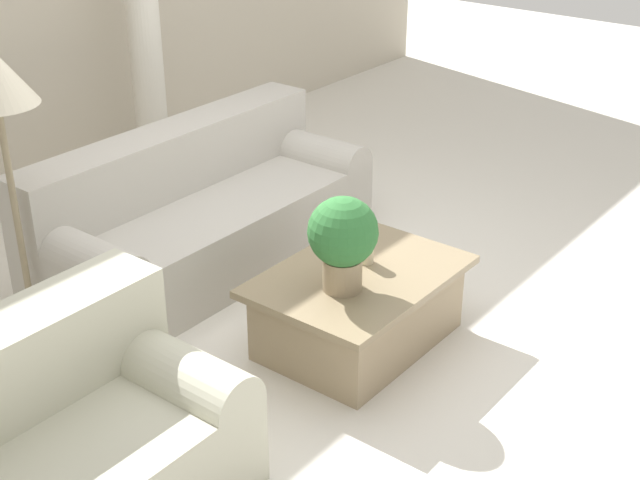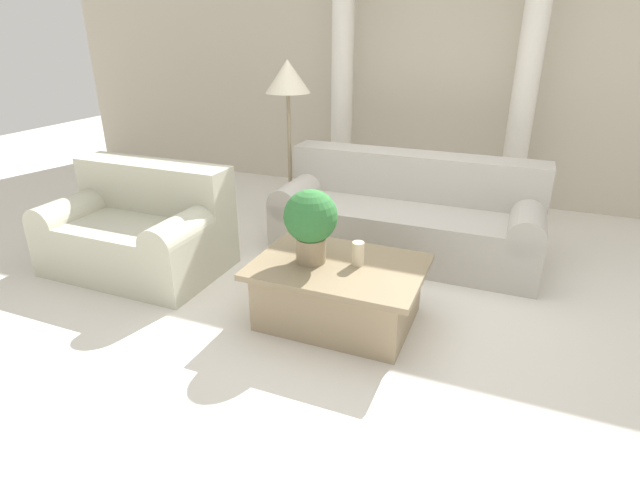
{
  "view_description": "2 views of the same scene",
  "coord_description": "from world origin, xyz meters",
  "px_view_note": "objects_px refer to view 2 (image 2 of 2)",
  "views": [
    {
      "loc": [
        -3.37,
        -2.7,
        2.62
      ],
      "look_at": [
        -0.19,
        -0.21,
        0.6
      ],
      "focal_mm": 50.0,
      "sensor_mm": 36.0,
      "label": 1
    },
    {
      "loc": [
        0.92,
        -3.14,
        1.85
      ],
      "look_at": [
        -0.3,
        -0.16,
        0.47
      ],
      "focal_mm": 28.0,
      "sensor_mm": 36.0,
      "label": 2
    }
  ],
  "objects_px": {
    "floor_lamp": "(288,86)",
    "sofa_long": "(407,215)",
    "loveseat": "(140,228)",
    "coffee_table": "(339,292)",
    "potted_plant": "(311,221)"
  },
  "relations": [
    {
      "from": "floor_lamp",
      "to": "sofa_long",
      "type": "bearing_deg",
      "value": -5.51
    },
    {
      "from": "sofa_long",
      "to": "loveseat",
      "type": "height_order",
      "value": "same"
    },
    {
      "from": "loveseat",
      "to": "coffee_table",
      "type": "xyz_separation_m",
      "value": [
        1.79,
        -0.17,
        -0.12
      ]
    },
    {
      "from": "loveseat",
      "to": "potted_plant",
      "type": "distance_m",
      "value": 1.65
    },
    {
      "from": "coffee_table",
      "to": "floor_lamp",
      "type": "xyz_separation_m",
      "value": [
        -1.02,
        1.41,
        1.15
      ]
    },
    {
      "from": "loveseat",
      "to": "coffee_table",
      "type": "bearing_deg",
      "value": -5.35
    },
    {
      "from": "loveseat",
      "to": "potted_plant",
      "type": "height_order",
      "value": "potted_plant"
    },
    {
      "from": "sofa_long",
      "to": "coffee_table",
      "type": "distance_m",
      "value": 1.31
    },
    {
      "from": "sofa_long",
      "to": "potted_plant",
      "type": "height_order",
      "value": "potted_plant"
    },
    {
      "from": "sofa_long",
      "to": "loveseat",
      "type": "bearing_deg",
      "value": -149.66
    },
    {
      "from": "potted_plant",
      "to": "floor_lamp",
      "type": "xyz_separation_m",
      "value": [
        -0.84,
        1.44,
        0.66
      ]
    },
    {
      "from": "loveseat",
      "to": "coffee_table",
      "type": "distance_m",
      "value": 1.8
    },
    {
      "from": "sofa_long",
      "to": "loveseat",
      "type": "relative_size",
      "value": 1.62
    },
    {
      "from": "loveseat",
      "to": "coffee_table",
      "type": "height_order",
      "value": "loveseat"
    },
    {
      "from": "floor_lamp",
      "to": "coffee_table",
      "type": "bearing_deg",
      "value": -54.09
    }
  ]
}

